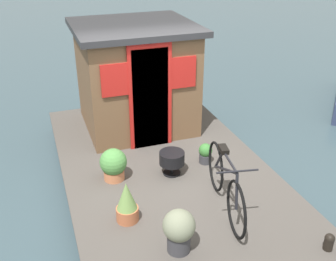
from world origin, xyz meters
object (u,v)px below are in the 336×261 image
Objects in this scene: charcoal_grill at (172,159)px; potted_plant_sage at (179,230)px; potted_plant_fern at (127,203)px; houseboat_cabin at (136,76)px; mooring_bollard at (329,241)px; potted_plant_basil at (205,153)px; potted_plant_succulent at (113,164)px; bicycle at (225,184)px.

potted_plant_sage is at bearing 162.98° from charcoal_grill.
potted_plant_sage is (-0.72, -0.43, 0.03)m from potted_plant_fern.
houseboat_cabin reaches higher than mooring_bollard.
potted_plant_fern is 0.84m from potted_plant_sage.
potted_plant_basil is at bearing -57.52° from potted_plant_fern.
potted_plant_succulent is at bearing -2.56° from potted_plant_fern.
potted_plant_sage is 1.74m from potted_plant_succulent.
houseboat_cabin reaches higher than bicycle.
potted_plant_sage reaches higher than mooring_bollard.
potted_plant_fern reaches higher than charcoal_grill.
bicycle is 3.38× the size of potted_plant_succulent.
potted_plant_succulent is (0.02, 1.47, 0.08)m from potted_plant_basil.
houseboat_cabin is 2.94m from bicycle.
potted_plant_basil is (-1.70, -0.64, -0.79)m from houseboat_cabin.
houseboat_cabin is at bearing -26.06° from potted_plant_succulent.
bicycle is at bearing 167.95° from potted_plant_basil.
potted_plant_fern is at bearing 58.09° from mooring_bollard.
charcoal_grill is 2.42m from mooring_bollard.
houseboat_cabin is 3.70× the size of potted_plant_fern.
potted_plant_sage is (-3.39, 0.44, -0.66)m from houseboat_cabin.
charcoal_grill is (-0.13, 0.61, 0.09)m from potted_plant_basil.
potted_plant_succulent is (1.17, 1.22, -0.14)m from bicycle.
potted_plant_succulent is (1.70, 0.38, -0.05)m from potted_plant_sage.
potted_plant_basil is 2.01m from potted_plant_sage.
potted_plant_sage is at bearing 147.17° from potted_plant_basil.
potted_plant_sage is at bearing -167.36° from potted_plant_succulent.
charcoal_grill is at bearing 19.61° from bicycle.
potted_plant_basil is 1.51× the size of mooring_bollard.
potted_plant_sage is 1.74m from mooring_bollard.
potted_plant_fern is 1.14× the size of potted_plant_succulent.
potted_plant_fern reaches higher than potted_plant_basil.
charcoal_grill is (-0.15, -0.86, 0.00)m from potted_plant_succulent.
potted_plant_basil is 1.47m from potted_plant_succulent.
potted_plant_fern is (-2.67, 0.87, -0.69)m from houseboat_cabin.
charcoal_grill is at bearing -47.23° from potted_plant_fern.
charcoal_grill is at bearing 101.93° from potted_plant_basil.
potted_plant_succulent is 2.25× the size of mooring_bollard.
houseboat_cabin is at bearing 7.93° from bicycle.
houseboat_cabin is 5.45× the size of charcoal_grill.
bicycle is 3.04× the size of potted_plant_sage.
charcoal_grill is (1.02, 0.36, -0.13)m from bicycle.
houseboat_cabin is 3.48m from potted_plant_sage.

